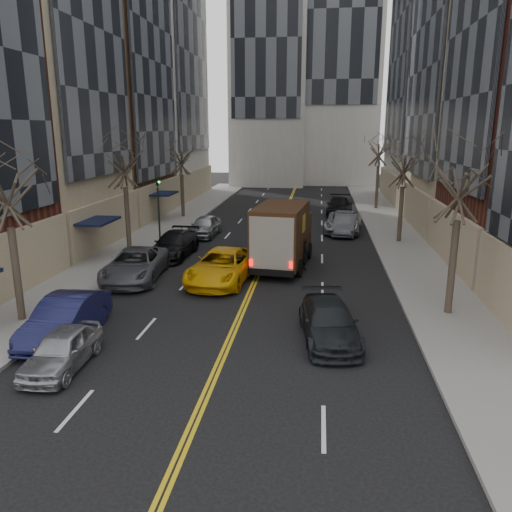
{
  "coord_description": "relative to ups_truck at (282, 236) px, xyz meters",
  "views": [
    {
      "loc": [
        3.18,
        -9.89,
        7.76
      ],
      "look_at": [
        0.46,
        11.62,
        2.2
      ],
      "focal_mm": 35.0,
      "sensor_mm": 36.0,
      "label": 1
    }
  ],
  "objects": [
    {
      "name": "taxi",
      "position": [
        -2.87,
        -3.21,
        -1.02
      ],
      "size": [
        3.37,
        6.22,
        1.65
      ],
      "primitive_type": "imported",
      "rotation": [
        0.0,
        0.0,
        -0.11
      ],
      "color": "#E0A109",
      "rests_on": "ground"
    },
    {
      "name": "traffic_signal",
      "position": [
        -8.6,
        4.2,
        0.97
      ],
      "size": [
        0.29,
        0.26,
        4.7
      ],
      "color": "black",
      "rests_on": "sidewalk_left"
    },
    {
      "name": "parked_rt_b",
      "position": [
        3.9,
        10.63,
        -1.06
      ],
      "size": [
        3.26,
        5.91,
        1.57
      ],
      "primitive_type": "imported",
      "rotation": [
        0.0,
        0.0,
        -0.12
      ],
      "color": "#A2A5AA",
      "rests_on": "ground"
    },
    {
      "name": "tree_rt_far",
      "position": [
        7.6,
        22.2,
        4.9
      ],
      "size": [
        3.2,
        3.2,
        9.11
      ],
      "color": "#382D23",
      "rests_on": "sidewalk_right"
    },
    {
      "name": "pedestrian",
      "position": [
        1.28,
        -0.31,
        -0.96
      ],
      "size": [
        0.66,
        0.77,
        1.78
      ],
      "primitive_type": "imported",
      "rotation": [
        0.0,
        0.0,
        2.01
      ],
      "color": "black",
      "rests_on": "ground"
    },
    {
      "name": "tree_rt_near",
      "position": [
        7.6,
        -6.8,
        4.61
      ],
      "size": [
        3.2,
        3.2,
        8.71
      ],
      "color": "#382D23",
      "rests_on": "sidewalk_right"
    },
    {
      "name": "streetwall_left",
      "position": [
        -17.5,
        13.1,
        13.71
      ],
      "size": [
        14.0,
        49.5,
        36.0
      ],
      "color": "#562319",
      "rests_on": "ground"
    },
    {
      "name": "tree_lf_near",
      "position": [
        -10.0,
        -9.8,
        4.39
      ],
      "size": [
        3.2,
        3.2,
        8.41
      ],
      "color": "#382D23",
      "rests_on": "sidewalk_left"
    },
    {
      "name": "observer_sedan",
      "position": [
        2.51,
        -9.98,
        -1.14
      ],
      "size": [
        2.62,
        5.1,
        1.42
      ],
      "rotation": [
        0.0,
        0.0,
        0.14
      ],
      "color": "black",
      "rests_on": "ground"
    },
    {
      "name": "sidewalk_right",
      "position": [
        7.8,
        9.2,
        -1.77
      ],
      "size": [
        4.0,
        66.0,
        0.15
      ],
      "primitive_type": "cube",
      "color": "slate",
      "rests_on": "ground"
    },
    {
      "name": "tree_lf_far",
      "position": [
        -10.0,
        15.2,
        4.18
      ],
      "size": [
        3.2,
        3.2,
        8.12
      ],
      "color": "#382D23",
      "rests_on": "sidewalk_left"
    },
    {
      "name": "ups_truck",
      "position": [
        0.0,
        0.0,
        0.0
      ],
      "size": [
        3.28,
        6.91,
        3.66
      ],
      "rotation": [
        0.0,
        0.0,
        -0.11
      ],
      "color": "black",
      "rests_on": "ground"
    },
    {
      "name": "sidewalk_left",
      "position": [
        -10.2,
        9.2,
        -1.77
      ],
      "size": [
        4.0,
        66.0,
        0.15
      ],
      "primitive_type": "cube",
      "color": "slate",
      "rests_on": "ground"
    },
    {
      "name": "tree_rt_mid",
      "position": [
        7.6,
        7.2,
        4.32
      ],
      "size": [
        3.2,
        3.2,
        8.32
      ],
      "color": "#382D23",
      "rests_on": "sidewalk_right"
    },
    {
      "name": "tree_lf_mid",
      "position": [
        -10.0,
        2.2,
        4.75
      ],
      "size": [
        3.2,
        3.2,
        8.91
      ],
      "color": "#382D23",
      "rests_on": "sidewalk_left"
    },
    {
      "name": "parked_rt_a",
      "position": [
        3.99,
        9.67,
        -1.11
      ],
      "size": [
        2.09,
        4.63,
        1.48
      ],
      "primitive_type": "imported",
      "rotation": [
        0.0,
        0.0,
        -0.12
      ],
      "color": "#474A4F",
      "rests_on": "ground"
    },
    {
      "name": "parked_lf_c",
      "position": [
        -7.5,
        -3.42,
        -1.04
      ],
      "size": [
        3.19,
        5.99,
        1.6
      ],
      "primitive_type": "imported",
      "rotation": [
        0.0,
        0.0,
        0.09
      ],
      "color": "#4C4D54",
      "rests_on": "ground"
    },
    {
      "name": "parked_rt_c",
      "position": [
        3.9,
        18.65,
        -1.03
      ],
      "size": [
        2.59,
        5.75,
        1.64
      ],
      "primitive_type": "imported",
      "rotation": [
        0.0,
        0.0,
        -0.05
      ],
      "color": "black",
      "rests_on": "ground"
    },
    {
      "name": "streetwall_right",
      "position": [
        15.18,
        14.4,
        13.25
      ],
      "size": [
        12.26,
        49.0,
        34.0
      ],
      "color": "#4C301E",
      "rests_on": "ground"
    },
    {
      "name": "parked_lf_d",
      "position": [
        -6.86,
        1.61,
        -1.09
      ],
      "size": [
        2.35,
        5.32,
        1.52
      ],
      "primitive_type": "imported",
      "rotation": [
        0.0,
        0.0,
        -0.04
      ],
      "color": "black",
      "rests_on": "ground"
    },
    {
      "name": "parked_lf_e",
      "position": [
        -6.3,
        7.77,
        -1.09
      ],
      "size": [
        1.92,
        4.5,
        1.51
      ],
      "primitive_type": "imported",
      "rotation": [
        0.0,
        0.0,
        -0.03
      ],
      "color": "#919598",
      "rests_on": "ground"
    },
    {
      "name": "ground",
      "position": [
        -1.2,
        -17.8,
        -1.85
      ],
      "size": [
        160.0,
        160.0,
        0.0
      ],
      "primitive_type": "plane",
      "color": "black",
      "rests_on": "ground"
    },
    {
      "name": "parked_lf_b",
      "position": [
        -7.38,
        -11.07,
        -1.04
      ],
      "size": [
        1.77,
        4.89,
        1.6
      ],
      "primitive_type": "imported",
      "rotation": [
        0.0,
        0.0,
        0.01
      ],
      "color": "#111237",
      "rests_on": "ground"
    },
    {
      "name": "parked_lf_a",
      "position": [
        -6.3,
        -13.39,
        -1.18
      ],
      "size": [
        1.66,
        3.92,
        1.32
      ],
      "primitive_type": "imported",
      "rotation": [
        0.0,
        0.0,
        0.03
      ],
      "color": "#A0A2A7",
      "rests_on": "ground"
    }
  ]
}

